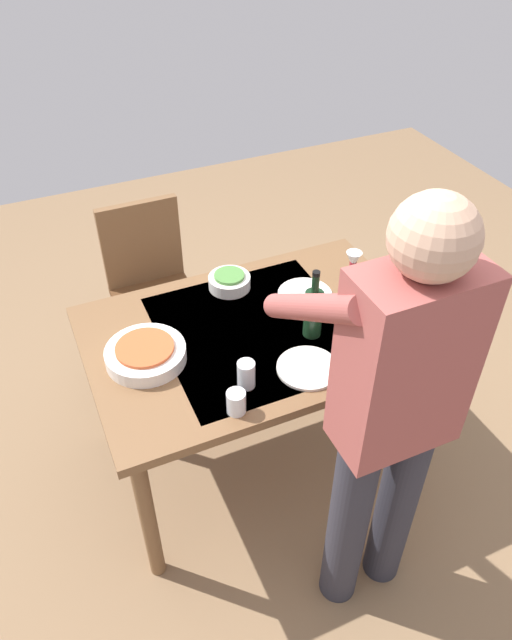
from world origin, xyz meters
TOP-DOWN VIEW (x-y plane):
  - ground_plane at (0.00, 0.00)m, footprint 6.00×6.00m
  - dining_table at (0.00, 0.00)m, footprint 1.33×0.89m
  - chair_near at (0.22, -0.83)m, footprint 0.40×0.40m
  - person_server at (-0.13, 0.70)m, footprint 0.42×0.61m
  - wine_bottle at (-0.19, 0.11)m, footprint 0.07×0.07m
  - wine_glass_left at (-0.51, -0.13)m, footprint 0.07×0.07m
  - water_cup_near_left at (0.23, 0.36)m, footprint 0.07×0.07m
  - water_cup_near_right at (0.15, 0.26)m, footprint 0.06×0.06m
  - serving_bowl_pasta at (0.44, -0.01)m, footprint 0.30×0.30m
  - side_bowl_salad at (-0.01, -0.30)m, footprint 0.18×0.18m
  - dinner_plate_near at (-0.08, 0.28)m, footprint 0.23×0.23m
  - dinner_plate_far at (-0.28, -0.12)m, footprint 0.23×0.23m
  - table_knife at (-0.44, 0.29)m, footprint 0.05×0.20m

SIDE VIEW (x-z plane):
  - ground_plane at x=0.00m, z-range 0.00..0.00m
  - chair_near at x=0.22m, z-range 0.07..0.98m
  - dining_table at x=0.00m, z-range 0.30..1.07m
  - table_knife at x=-0.44m, z-range 0.77..0.78m
  - dinner_plate_near at x=-0.08m, z-range 0.77..0.78m
  - dinner_plate_far at x=-0.28m, z-range 0.77..0.78m
  - serving_bowl_pasta at x=0.44m, z-range 0.77..0.84m
  - side_bowl_salad at x=-0.01m, z-range 0.77..0.84m
  - water_cup_near_left at x=0.23m, z-range 0.77..0.86m
  - water_cup_near_right at x=0.15m, z-range 0.77..0.88m
  - wine_glass_left at x=-0.51m, z-range 0.80..0.95m
  - wine_bottle at x=-0.19m, z-range 0.73..1.03m
  - person_server at x=-0.13m, z-range 0.12..1.81m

